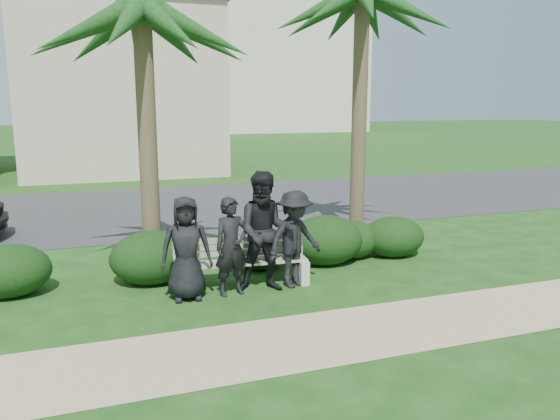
% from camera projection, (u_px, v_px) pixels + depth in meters
% --- Properties ---
extents(ground, '(160.00, 160.00, 0.00)m').
position_uv_depth(ground, '(269.00, 293.00, 8.62)').
color(ground, '#134112').
rests_on(ground, ground).
extents(footpath, '(30.00, 1.60, 0.01)m').
position_uv_depth(footpath, '(313.00, 338.00, 6.96)').
color(footpath, tan).
rests_on(footpath, ground).
extents(asphalt_street, '(160.00, 8.00, 0.01)m').
position_uv_depth(asphalt_street, '(183.00, 206.00, 16.02)').
color(asphalt_street, '#2D2D30').
rests_on(asphalt_street, ground).
extents(stucco_bldg_right, '(8.40, 8.40, 7.30)m').
position_uv_depth(stucco_bldg_right, '(119.00, 88.00, 24.25)').
color(stucco_bldg_right, beige).
rests_on(stucco_bldg_right, ground).
extents(hotel_tower, '(26.00, 18.00, 37.30)m').
position_uv_depth(hotel_tower, '(232.00, 10.00, 61.56)').
color(hotel_tower, beige).
rests_on(hotel_tower, ground).
extents(park_bench, '(2.21, 0.68, 0.76)m').
position_uv_depth(park_bench, '(241.00, 266.00, 8.91)').
color(park_bench, gray).
rests_on(park_bench, ground).
extents(man_a, '(0.81, 0.56, 1.59)m').
position_uv_depth(man_a, '(186.00, 248.00, 8.25)').
color(man_a, black).
rests_on(man_a, ground).
extents(man_b, '(0.62, 0.47, 1.55)m').
position_uv_depth(man_b, '(232.00, 246.00, 8.44)').
color(man_b, black).
rests_on(man_b, ground).
extents(man_c, '(1.09, 0.94, 1.92)m').
position_uv_depth(man_c, '(266.00, 232.00, 8.60)').
color(man_c, black).
rests_on(man_c, ground).
extents(man_d, '(1.16, 0.88, 1.59)m').
position_uv_depth(man_d, '(294.00, 239.00, 8.83)').
color(man_d, black).
rests_on(man_d, ground).
extents(hedge_a, '(1.28, 1.06, 0.84)m').
position_uv_depth(hedge_a, '(8.00, 269.00, 8.47)').
color(hedge_a, black).
rests_on(hedge_a, ground).
extents(hedge_b, '(1.38, 1.14, 0.90)m').
position_uv_depth(hedge_b, '(152.00, 256.00, 9.11)').
color(hedge_b, black).
rests_on(hedge_b, ground).
extents(hedge_c, '(1.00, 0.82, 0.65)m').
position_uv_depth(hedge_c, '(261.00, 251.00, 9.89)').
color(hedge_c, black).
rests_on(hedge_c, ground).
extents(hedge_d, '(1.44, 1.19, 0.94)m').
position_uv_depth(hedge_d, '(325.00, 239.00, 10.20)').
color(hedge_d, black).
rests_on(hedge_d, ground).
extents(hedge_e, '(1.15, 0.95, 0.75)m').
position_uv_depth(hedge_e, '(350.00, 238.00, 10.61)').
color(hedge_e, black).
rests_on(hedge_e, ground).
extents(hedge_f, '(1.23, 1.02, 0.81)m').
position_uv_depth(hedge_f, '(394.00, 235.00, 10.73)').
color(hedge_f, black).
rests_on(hedge_f, ground).
extents(palm_left, '(3.00, 3.00, 5.35)m').
position_uv_depth(palm_left, '(142.00, 14.00, 8.91)').
color(palm_left, brown).
rests_on(palm_left, ground).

